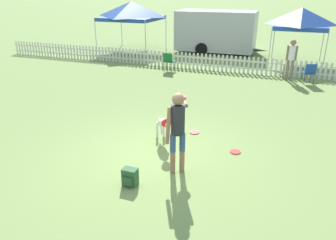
{
  "coord_description": "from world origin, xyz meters",
  "views": [
    {
      "loc": [
        2.58,
        -6.08,
        3.62
      ],
      "look_at": [
        0.18,
        0.31,
        0.83
      ],
      "focal_mm": 35.0,
      "sensor_mm": 36.0,
      "label": 1
    }
  ],
  "objects_px": {
    "leaping_dog": "(163,123)",
    "folding_chair_center": "(169,60)",
    "handler_person": "(178,123)",
    "equipment_trailer": "(216,31)",
    "folding_chair_blue_left": "(309,72)",
    "frisbee_near_dog": "(235,152)",
    "spectator_standing": "(292,56)",
    "canopy_tent_secondary": "(131,11)",
    "backpack_on_grass": "(130,177)",
    "canopy_tent_main": "(301,18)",
    "frisbee_near_handler": "(194,132)"
  },
  "relations": [
    {
      "from": "leaping_dog",
      "to": "folding_chair_center",
      "type": "bearing_deg",
      "value": -104.08
    },
    {
      "from": "handler_person",
      "to": "equipment_trailer",
      "type": "xyz_separation_m",
      "value": [
        -2.3,
        13.56,
        0.15
      ]
    },
    {
      "from": "equipment_trailer",
      "to": "leaping_dog",
      "type": "bearing_deg",
      "value": -84.02
    },
    {
      "from": "folding_chair_blue_left",
      "to": "frisbee_near_dog",
      "type": "bearing_deg",
      "value": 56.49
    },
    {
      "from": "frisbee_near_dog",
      "to": "spectator_standing",
      "type": "bearing_deg",
      "value": 82.41
    },
    {
      "from": "folding_chair_center",
      "to": "leaping_dog",
      "type": "bearing_deg",
      "value": 113.26
    },
    {
      "from": "canopy_tent_secondary",
      "to": "folding_chair_blue_left",
      "type": "bearing_deg",
      "value": -22.94
    },
    {
      "from": "canopy_tent_secondary",
      "to": "folding_chair_center",
      "type": "bearing_deg",
      "value": -46.77
    },
    {
      "from": "backpack_on_grass",
      "to": "folding_chair_center",
      "type": "height_order",
      "value": "folding_chair_center"
    },
    {
      "from": "handler_person",
      "to": "frisbee_near_dog",
      "type": "distance_m",
      "value": 1.95
    },
    {
      "from": "canopy_tent_secondary",
      "to": "equipment_trailer",
      "type": "height_order",
      "value": "canopy_tent_secondary"
    },
    {
      "from": "spectator_standing",
      "to": "canopy_tent_main",
      "type": "bearing_deg",
      "value": -95.51
    },
    {
      "from": "canopy_tent_main",
      "to": "frisbee_near_dog",
      "type": "bearing_deg",
      "value": -96.27
    },
    {
      "from": "backpack_on_grass",
      "to": "frisbee_near_dog",
      "type": "bearing_deg",
      "value": 51.05
    },
    {
      "from": "canopy_tent_main",
      "to": "canopy_tent_secondary",
      "type": "height_order",
      "value": "canopy_tent_secondary"
    },
    {
      "from": "handler_person",
      "to": "equipment_trailer",
      "type": "relative_size",
      "value": 0.33
    },
    {
      "from": "leaping_dog",
      "to": "frisbee_near_dog",
      "type": "distance_m",
      "value": 1.85
    },
    {
      "from": "backpack_on_grass",
      "to": "canopy_tent_secondary",
      "type": "height_order",
      "value": "canopy_tent_secondary"
    },
    {
      "from": "handler_person",
      "to": "frisbee_near_dog",
      "type": "height_order",
      "value": "handler_person"
    },
    {
      "from": "backpack_on_grass",
      "to": "folding_chair_center",
      "type": "xyz_separation_m",
      "value": [
        -2.55,
        9.01,
        0.34
      ]
    },
    {
      "from": "handler_person",
      "to": "frisbee_near_handler",
      "type": "relative_size",
      "value": 6.97
    },
    {
      "from": "frisbee_near_handler",
      "to": "backpack_on_grass",
      "type": "xyz_separation_m",
      "value": [
        -0.49,
        -2.83,
        0.16
      ]
    },
    {
      "from": "frisbee_near_dog",
      "to": "equipment_trailer",
      "type": "xyz_separation_m",
      "value": [
        -3.31,
        12.29,
        1.23
      ]
    },
    {
      "from": "handler_person",
      "to": "equipment_trailer",
      "type": "height_order",
      "value": "equipment_trailer"
    },
    {
      "from": "spectator_standing",
      "to": "folding_chair_center",
      "type": "bearing_deg",
      "value": 0.98
    },
    {
      "from": "canopy_tent_main",
      "to": "handler_person",
      "type": "bearing_deg",
      "value": -100.37
    },
    {
      "from": "handler_person",
      "to": "frisbee_near_handler",
      "type": "bearing_deg",
      "value": 62.37
    },
    {
      "from": "frisbee_near_dog",
      "to": "equipment_trailer",
      "type": "relative_size",
      "value": 0.05
    },
    {
      "from": "frisbee_near_dog",
      "to": "frisbee_near_handler",
      "type": "bearing_deg",
      "value": 148.96
    },
    {
      "from": "handler_person",
      "to": "folding_chair_blue_left",
      "type": "relative_size",
      "value": 2.08
    },
    {
      "from": "backpack_on_grass",
      "to": "folding_chair_blue_left",
      "type": "bearing_deg",
      "value": 69.23
    },
    {
      "from": "handler_person",
      "to": "folding_chair_blue_left",
      "type": "distance_m",
      "value": 8.59
    },
    {
      "from": "frisbee_near_handler",
      "to": "folding_chair_center",
      "type": "height_order",
      "value": "folding_chair_center"
    },
    {
      "from": "folding_chair_center",
      "to": "folding_chair_blue_left",
      "type": "bearing_deg",
      "value": -176.55
    },
    {
      "from": "frisbee_near_handler",
      "to": "folding_chair_center",
      "type": "xyz_separation_m",
      "value": [
        -3.03,
        6.18,
        0.5
      ]
    },
    {
      "from": "folding_chair_center",
      "to": "canopy_tent_main",
      "type": "relative_size",
      "value": 0.32
    },
    {
      "from": "folding_chair_blue_left",
      "to": "canopy_tent_main",
      "type": "relative_size",
      "value": 0.31
    },
    {
      "from": "frisbee_near_handler",
      "to": "frisbee_near_dog",
      "type": "distance_m",
      "value": 1.41
    },
    {
      "from": "equipment_trailer",
      "to": "frisbee_near_dog",
      "type": "bearing_deg",
      "value": -76.0
    },
    {
      "from": "spectator_standing",
      "to": "canopy_tent_secondary",
      "type": "bearing_deg",
      "value": -24.94
    },
    {
      "from": "leaping_dog",
      "to": "frisbee_near_handler",
      "type": "distance_m",
      "value": 1.14
    },
    {
      "from": "canopy_tent_main",
      "to": "canopy_tent_secondary",
      "type": "relative_size",
      "value": 0.85
    },
    {
      "from": "handler_person",
      "to": "backpack_on_grass",
      "type": "xyz_separation_m",
      "value": [
        -0.69,
        -0.83,
        -0.92
      ]
    },
    {
      "from": "backpack_on_grass",
      "to": "spectator_standing",
      "type": "bearing_deg",
      "value": 74.05
    },
    {
      "from": "leaping_dog",
      "to": "canopy_tent_secondary",
      "type": "relative_size",
      "value": 0.31
    },
    {
      "from": "folding_chair_blue_left",
      "to": "folding_chair_center",
      "type": "distance_m",
      "value": 5.95
    },
    {
      "from": "folding_chair_blue_left",
      "to": "backpack_on_grass",
      "type": "bearing_deg",
      "value": 49.65
    },
    {
      "from": "canopy_tent_secondary",
      "to": "spectator_standing",
      "type": "xyz_separation_m",
      "value": [
        9.05,
        -3.82,
        -1.3
      ]
    },
    {
      "from": "frisbee_near_handler",
      "to": "canopy_tent_secondary",
      "type": "distance_m",
      "value": 12.58
    },
    {
      "from": "frisbee_near_handler",
      "to": "equipment_trailer",
      "type": "height_order",
      "value": "equipment_trailer"
    }
  ]
}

